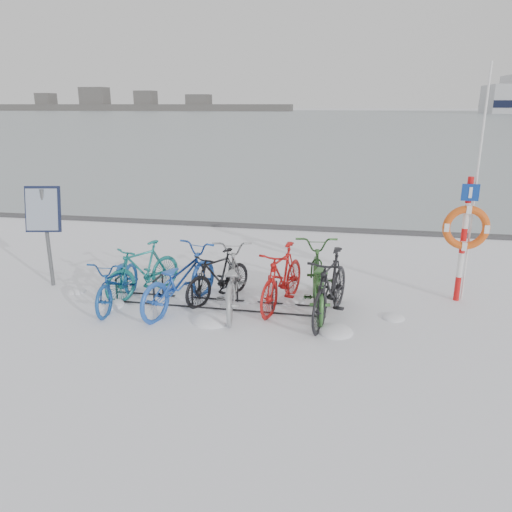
# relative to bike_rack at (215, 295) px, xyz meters

# --- Properties ---
(ground) EXTENTS (900.00, 900.00, 0.00)m
(ground) POSITION_rel_bike_rack_xyz_m (0.00, 0.00, -0.18)
(ground) COLOR white
(ground) RESTS_ON ground
(ice_sheet) EXTENTS (400.00, 298.00, 0.02)m
(ice_sheet) POSITION_rel_bike_rack_xyz_m (0.00, 155.00, -0.17)
(ice_sheet) COLOR #9DABB1
(ice_sheet) RESTS_ON ground
(quay_edge) EXTENTS (400.00, 0.25, 0.10)m
(quay_edge) POSITION_rel_bike_rack_xyz_m (0.00, 5.90, -0.13)
(quay_edge) COLOR #3F3F42
(quay_edge) RESTS_ON ground
(bike_rack) EXTENTS (4.00, 0.48, 0.46)m
(bike_rack) POSITION_rel_bike_rack_xyz_m (0.00, 0.00, 0.00)
(bike_rack) COLOR black
(bike_rack) RESTS_ON ground
(info_board) EXTENTS (0.70, 0.37, 1.99)m
(info_board) POSITION_rel_bike_rack_xyz_m (-3.47, 0.35, 1.26)
(info_board) COLOR #595B5E
(info_board) RESTS_ON ground
(lifebuoy_station) EXTENTS (0.80, 0.23, 4.15)m
(lifebuoy_station) POSITION_rel_bike_rack_xyz_m (4.34, 0.98, 1.21)
(lifebuoy_station) COLOR red
(lifebuoy_station) RESTS_ON ground
(shoreline) EXTENTS (180.00, 12.00, 9.50)m
(shoreline) POSITION_rel_bike_rack_xyz_m (-122.02, 260.00, 2.61)
(shoreline) COLOR #474747
(shoreline) RESTS_ON ground
(bike_0) EXTENTS (0.72, 1.84, 0.95)m
(bike_0) POSITION_rel_bike_rack_xyz_m (-1.72, -0.29, 0.29)
(bike_0) COLOR #174996
(bike_0) RESTS_ON ground
(bike_1) EXTENTS (1.26, 1.74, 1.04)m
(bike_1) POSITION_rel_bike_rack_xyz_m (-1.48, 0.28, 0.34)
(bike_1) COLOR #176E6D
(bike_1) RESTS_ON ground
(bike_2) EXTENTS (1.35, 2.25, 1.12)m
(bike_2) POSITION_rel_bike_rack_xyz_m (-0.59, -0.21, 0.38)
(bike_2) COLOR blue
(bike_2) RESTS_ON ground
(bike_3) EXTENTS (1.21, 1.62, 0.97)m
(bike_3) POSITION_rel_bike_rack_xyz_m (-0.01, 0.27, 0.30)
(bike_3) COLOR black
(bike_3) RESTS_ON ground
(bike_4) EXTENTS (1.10, 2.20, 1.10)m
(bike_4) POSITION_rel_bike_rack_xyz_m (0.32, -0.08, 0.37)
(bike_4) COLOR #929599
(bike_4) RESTS_ON ground
(bike_5) EXTENTS (0.98, 1.97, 1.14)m
(bike_5) POSITION_rel_bike_rack_xyz_m (1.19, 0.20, 0.39)
(bike_5) COLOR #B51413
(bike_5) RESTS_ON ground
(bike_6) EXTENTS (1.04, 2.30, 1.17)m
(bike_6) POSITION_rel_bike_rack_xyz_m (1.80, 0.24, 0.40)
(bike_6) COLOR #32632C
(bike_6) RESTS_ON ground
(bike_7) EXTENTS (0.99, 2.06, 1.19)m
(bike_7) POSITION_rel_bike_rack_xyz_m (2.06, -0.21, 0.42)
(bike_7) COLOR black
(bike_7) RESTS_ON ground
(snow_drifts) EXTENTS (6.31, 1.73, 0.23)m
(snow_drifts) POSITION_rel_bike_rack_xyz_m (0.39, -0.30, -0.18)
(snow_drifts) COLOR white
(snow_drifts) RESTS_ON ground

